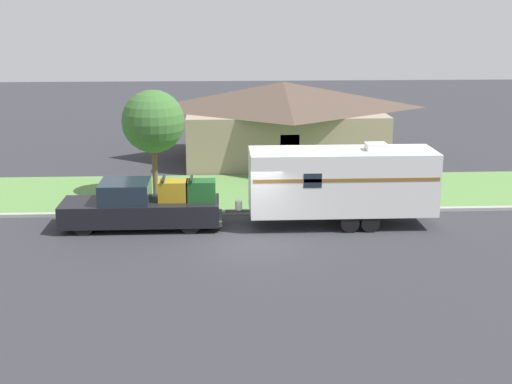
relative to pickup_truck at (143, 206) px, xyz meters
The scene contains 8 objects.
ground_plane 4.74m from the pickup_truck, 25.33° to the right, with size 120.00×120.00×0.00m, color #2D2D33.
curb_strip 4.63m from the pickup_truck, 22.69° to the left, with size 80.00×0.30×0.14m.
lawn_strip 6.91m from the pickup_truck, 52.13° to the left, with size 80.00×7.00×0.03m.
house_across_street 14.71m from the pickup_truck, 62.60° to the left, with size 11.68×8.63×4.43m.
pickup_truck is the anchor object (origin of this frame).
travel_trailer 7.98m from the pickup_truck, ahead, with size 8.33×2.38×3.33m.
mailbox 3.64m from the pickup_truck, 51.05° to the left, with size 0.48×0.20×1.25m.
tree_in_yard 5.59m from the pickup_truck, 89.12° to the left, with size 2.87×2.87×4.93m.
Camera 1 is at (-1.13, -25.35, 8.52)m, focal length 50.00 mm.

